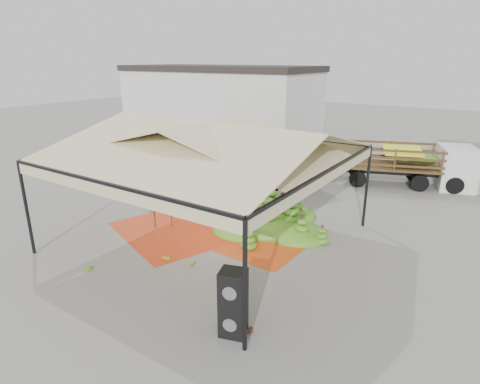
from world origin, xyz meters
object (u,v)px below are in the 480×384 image
Objects in this scene: speaker_stack at (233,303)px; truck_left at (263,154)px; vendor at (243,184)px; banana_heap at (266,210)px; truck_right at (414,161)px.

truck_left is at bearing 99.76° from speaker_stack.
speaker_stack is 0.98× the size of vendor.
banana_heap is 0.89× the size of truck_right.
speaker_stack is 12.19m from truck_left.
truck_left is 7.21m from truck_right.
truck_right is (5.47, 6.56, 0.43)m from vendor.
truck_right is at bearing 42.76° from truck_left.
vendor is 0.26× the size of truck_right.
truck_left reaches higher than speaker_stack.
truck_left is at bearing -174.44° from truck_right.
truck_right reaches higher than banana_heap.
speaker_stack is at bearing -66.12° from banana_heap.
truck_left reaches higher than truck_right.
vendor is 3.61m from truck_left.
truck_left is 1.05× the size of truck_right.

